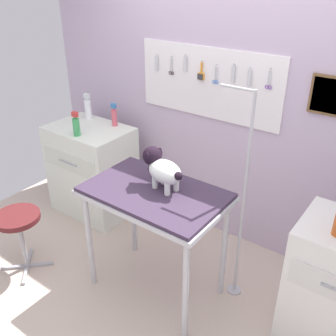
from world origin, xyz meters
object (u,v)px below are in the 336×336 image
Objects in this scene: grooming_table at (155,202)px; grooming_arm at (241,210)px; stool at (18,224)px; dog at (161,168)px; detangler_spray at (114,116)px; counter_left at (92,170)px.

grooming_arm reaches higher than grooming_table.
grooming_table is at bearing 24.50° from stool.
dog is at bearing -152.70° from grooming_arm.
grooming_table is 1.21m from stool.
dog is 1.34m from stool.
detangler_spray is at bearing 148.59° from dog.
stool is at bearing -152.41° from dog.
detangler_spray reaches higher than grooming_table.
grooming_table is 0.62m from grooming_arm.
grooming_arm is at bearing 33.05° from grooming_table.
detangler_spray is (-1.58, 0.38, 0.25)m from grooming_arm.
grooming_arm reaches higher than stool.
stool is 2.43× the size of detangler_spray.
dog reaches higher than stool.
dog is 1.72× the size of detangler_spray.
counter_left is 1.70× the size of stool.
grooming_arm is at bearing 27.30° from dog.
dog is 1.45m from counter_left.
detangler_spray is at bearing 145.66° from grooming_table.
detangler_spray is (0.17, 0.20, 0.56)m from counter_left.
counter_left is 1.02m from stool.
stool is (-1.05, -0.55, -0.62)m from dog.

